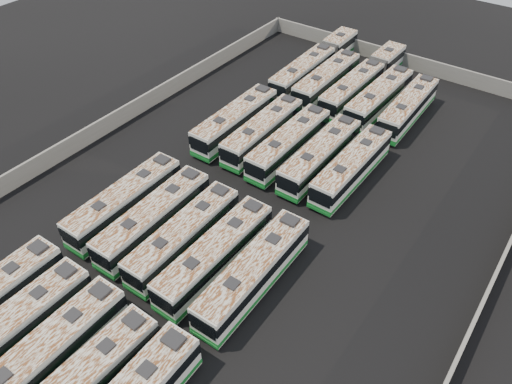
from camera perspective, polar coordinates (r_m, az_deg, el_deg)
name	(u,v)px	position (r m, az deg, el deg)	size (l,w,h in m)	color
ground	(261,201)	(51.09, 0.57, -1.07)	(140.00, 140.00, 0.00)	black
perimeter_wall	(261,193)	(50.36, 0.58, -0.14)	(45.20, 73.20, 2.20)	slate
bus_front_left	(12,331)	(42.86, -26.11, -14.04)	(2.81, 13.11, 3.69)	beige
bus_front_center	(46,357)	(40.48, -22.91, -16.94)	(3.00, 13.37, 3.76)	beige
bus_midfront_far_left	(125,202)	(49.87, -14.75, -1.07)	(2.93, 13.19, 3.71)	beige
bus_midfront_left	(154,218)	(47.49, -11.60, -2.96)	(3.11, 13.26, 3.72)	beige
bus_midfront_center	(184,236)	(45.41, -8.24, -5.00)	(2.95, 13.00, 3.65)	beige
bus_midfront_right	(215,255)	(43.52, -4.69, -7.17)	(2.89, 13.21, 3.72)	beige
bus_midfront_far_right	(254,273)	(42.02, -0.28, -9.24)	(3.03, 13.40, 3.77)	beige
bus_midback_far_left	(235,121)	(59.57, -2.37, 8.12)	(2.94, 13.46, 3.79)	beige
bus_midback_left	(263,132)	(57.76, 0.78, 6.93)	(3.02, 13.10, 3.68)	beige
bus_midback_center	(289,144)	(55.86, 3.78, 5.53)	(2.83, 13.22, 3.73)	beige
bus_midback_right	(320,156)	(54.39, 7.34, 4.14)	(2.82, 13.22, 3.73)	beige
bus_midback_far_right	(352,167)	(53.32, 10.86, 2.79)	(2.91, 13.10, 3.69)	beige
bus_back_far_left	(316,63)	(73.04, 6.82, 14.42)	(3.18, 20.50, 3.71)	beige
bus_back_left	(326,80)	(68.68, 8.05, 12.53)	(2.95, 13.49, 3.80)	beige
bus_back_center	(364,79)	(69.96, 12.25, 12.48)	(2.99, 20.07, 3.63)	beige
bus_back_right	(379,98)	(65.82, 13.84, 10.38)	(3.19, 13.56, 3.81)	beige
bus_back_far_right	(408,108)	(64.86, 16.96, 9.19)	(2.95, 13.04, 3.67)	beige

